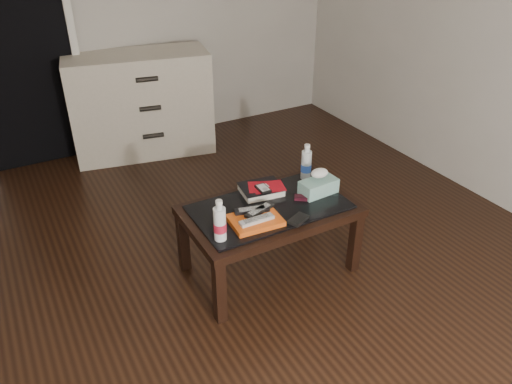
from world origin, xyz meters
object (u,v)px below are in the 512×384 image
coffee_table (269,215)px  water_bottle_right (306,162)px  textbook (261,189)px  tissue_box (318,187)px  water_bottle_left (220,220)px  dresser (141,104)px

coffee_table → water_bottle_right: water_bottle_right is taller
textbook → tissue_box: size_ratio=1.09×
water_bottle_left → textbook: bearing=36.4°
water_bottle_right → tissue_box: 0.21m
coffee_table → water_bottle_left: size_ratio=4.20×
textbook → tissue_box: tissue_box is taller
water_bottle_right → water_bottle_left: bearing=-156.3°
coffee_table → water_bottle_left: 0.46m
tissue_box → textbook: bearing=146.3°
water_bottle_left → dresser: bearing=83.1°
textbook → water_bottle_right: 0.36m
textbook → tissue_box: bearing=-22.2°
dresser → textbook: size_ratio=5.10×
water_bottle_left → tissue_box: 0.75m
coffee_table → tissue_box: bearing=-2.7°
water_bottle_right → dresser: bearing=105.3°
textbook → water_bottle_right: (0.34, 0.02, 0.10)m
coffee_table → dresser: bearing=93.6°
coffee_table → dresser: (-0.13, 2.03, 0.05)m
water_bottle_left → water_bottle_right: size_ratio=1.00×
dresser → water_bottle_right: dresser is taller
dresser → water_bottle_left: size_ratio=5.35×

